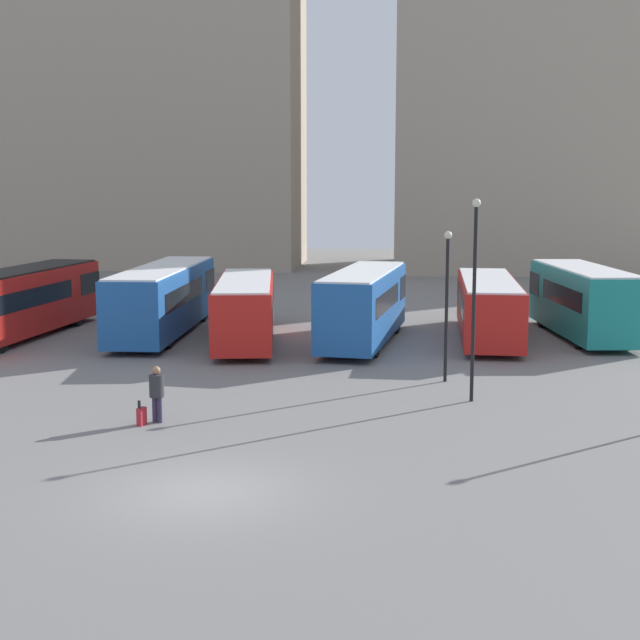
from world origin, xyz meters
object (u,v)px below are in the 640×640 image
(bus_2, at_px, (245,308))
(bus_3, at_px, (364,304))
(bus_1, at_px, (164,297))
(suitcase, at_px, (142,416))
(lamp_post_3, at_px, (447,293))
(lamp_post_0, at_px, (474,285))
(traveler, at_px, (157,389))
(bus_0, at_px, (20,300))
(bus_4, at_px, (488,306))
(bus_5, at_px, (583,299))

(bus_2, bearing_deg, bus_3, -96.35)
(bus_1, xyz_separation_m, suitcase, (3.58, -16.30, -1.47))
(suitcase, xyz_separation_m, lamp_post_3, (9.19, 6.73, 2.92))
(suitcase, bearing_deg, lamp_post_0, -51.53)
(bus_2, height_order, suitcase, bus_2)
(bus_1, bearing_deg, bus_3, -102.77)
(bus_1, relative_size, lamp_post_3, 2.33)
(traveler, bearing_deg, bus_3, -4.42)
(bus_0, xyz_separation_m, bus_3, (15.89, -0.16, 0.05))
(bus_2, xyz_separation_m, bus_4, (10.93, 1.83, -0.04))
(bus_2, distance_m, traveler, 13.91)
(lamp_post_0, distance_m, lamp_post_3, 3.06)
(bus_1, xyz_separation_m, bus_2, (4.24, -2.04, -0.19))
(bus_1, bearing_deg, bus_5, -89.54)
(traveler, xyz_separation_m, suitcase, (-0.37, -0.36, -0.74))
(lamp_post_0, bearing_deg, bus_4, 82.09)
(bus_1, height_order, bus_3, bus_3)
(bus_0, bearing_deg, bus_1, -69.58)
(bus_1, xyz_separation_m, bus_3, (9.56, -1.92, 0.03))
(bus_2, height_order, bus_4, bus_2)
(bus_4, bearing_deg, lamp_post_3, 167.83)
(bus_1, height_order, bus_4, bus_1)
(bus_3, bearing_deg, lamp_post_0, -151.85)
(bus_2, height_order, lamp_post_0, lamp_post_0)
(bus_2, bearing_deg, suitcase, 169.70)
(traveler, relative_size, lamp_post_3, 0.32)
(bus_3, distance_m, lamp_post_3, 8.41)
(bus_4, bearing_deg, bus_5, -76.99)
(bus_0, relative_size, suitcase, 16.12)
(bus_0, height_order, bus_3, bus_3)
(suitcase, bearing_deg, lamp_post_3, -36.41)
(bus_0, bearing_deg, bus_5, -79.89)
(bus_3, bearing_deg, bus_0, 97.25)
(bus_0, bearing_deg, bus_4, -81.03)
(bus_0, relative_size, bus_4, 1.11)
(lamp_post_3, bearing_deg, bus_3, 112.78)
(bus_4, bearing_deg, bus_0, 96.38)
(bus_3, bearing_deg, bus_2, 99.11)
(bus_5, xyz_separation_m, lamp_post_0, (-6.13, -13.11, 2.04))
(bus_1, bearing_deg, lamp_post_3, -128.23)
(bus_1, distance_m, traveler, 16.44)
(traveler, height_order, suitcase, traveler)
(bus_0, xyz_separation_m, bus_5, (25.93, 2.40, 0.03))
(bus_2, distance_m, lamp_post_3, 11.49)
(suitcase, xyz_separation_m, lamp_post_0, (9.89, 3.81, 3.53))
(traveler, bearing_deg, lamp_post_3, -36.77)
(bus_5, bearing_deg, traveler, 130.60)
(bus_4, relative_size, traveler, 6.53)
(bus_1, height_order, lamp_post_0, lamp_post_0)
(bus_0, relative_size, bus_1, 0.99)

